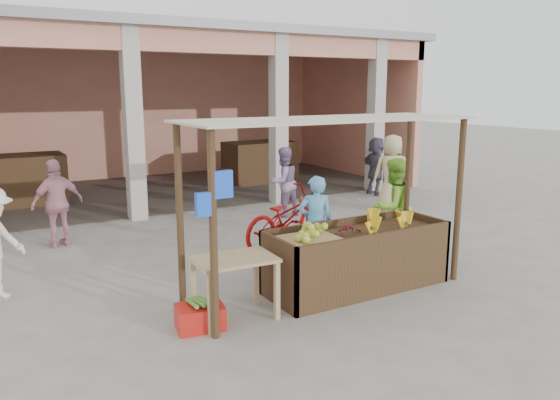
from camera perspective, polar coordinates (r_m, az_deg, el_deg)
ground at (r=7.60m, az=4.95°, el=-9.77°), size 60.00×60.00×0.00m
market_building at (r=15.27m, az=-14.68°, el=11.02°), size 14.40×6.40×4.20m
fruit_stall at (r=7.75m, az=8.05°, el=-6.27°), size 2.60×0.95×0.80m
stall_awning at (r=7.16m, az=4.86°, el=5.26°), size 4.09×1.35×2.39m
banana_heap at (r=7.93m, az=11.08°, el=-2.27°), size 1.01×0.55×0.18m
melon_tray at (r=7.10m, az=3.13°, el=-3.70°), size 0.71×0.62×0.19m
berry_heap at (r=7.52m, az=7.18°, el=-3.13°), size 0.40×0.32×0.13m
side_table at (r=6.61m, az=-4.77°, el=-7.15°), size 1.00×0.69×0.78m
papaya_pile at (r=6.54m, az=-4.81°, el=-5.23°), size 0.66×0.38×0.19m
red_crate at (r=6.58m, az=-8.36°, el=-12.01°), size 0.60×0.48×0.28m
plantain_bundle at (r=6.51m, az=-8.41°, el=-10.54°), size 0.41×0.29×0.08m
produce_sacks at (r=13.27m, az=1.60°, el=0.98°), size 0.82×0.51×0.62m
vendor_blue at (r=8.35m, az=3.72°, el=-2.10°), size 0.71×0.63×1.57m
vendor_green at (r=9.24m, az=11.72°, el=-0.48°), size 0.86×0.54×1.73m
motorcycle at (r=9.62m, az=0.77°, el=-1.71°), size 1.26×2.21×1.09m
shopper_b at (r=10.34m, az=-22.26°, el=-0.03°), size 1.08×0.76×1.66m
shopper_c at (r=12.61m, az=11.61°, el=3.20°), size 1.10×0.95×1.93m
shopper_d at (r=14.50m, az=10.03°, el=3.67°), size 0.75×1.53×1.60m
shopper_f at (r=11.84m, az=0.36°, el=2.23°), size 0.87×0.58×1.66m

